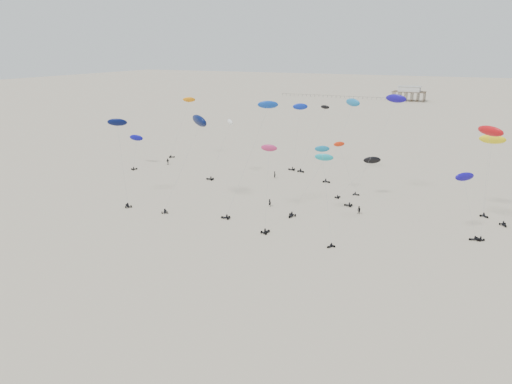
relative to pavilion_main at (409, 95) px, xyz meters
The scene contains 25 objects.
ground_plane 150.39m from the pavilion_main, 86.19° to the right, with size 900.00×900.00×0.00m, color beige.
pavilion_main is the anchor object (origin of this frame).
pier_fence 52.11m from the pavilion_main, behind, with size 80.20×0.20×1.50m.
rig_0 251.65m from the pavilion_main, 85.80° to the right, with size 8.11×7.90×14.11m.
rig_1 257.40m from the pavilion_main, 87.66° to the right, with size 8.60×16.29×19.98m.
rig_2 254.28m from the pavilion_main, 78.81° to the right, with size 6.27×6.62×12.43m.
rig_3 262.62m from the pavilion_main, 84.64° to the right, with size 7.87×11.64×18.83m.
rig_5 215.78m from the pavilion_main, 100.67° to the right, with size 7.51×8.20×19.87m.
rig_6 238.48m from the pavilion_main, 77.19° to the right, with size 5.59×7.47×17.71m.
rig_7 209.60m from the pavilion_main, 88.90° to the right, with size 5.14×16.04×21.70m.
rig_8 249.36m from the pavilion_main, 77.89° to the right, with size 6.24×13.04×21.64m.
rig_9 207.20m from the pavilion_main, 90.43° to the right, with size 5.24×13.06×19.77m.
rig_10 232.85m from the pavilion_main, 82.57° to the right, with size 10.37×16.06×26.86m.
rig_11 231.81m from the pavilion_main, 85.03° to the right, with size 7.97×4.44×13.03m.
rig_12 230.22m from the pavilion_main, 93.87° to the right, with size 4.85×11.37×16.59m.
rig_13 254.86m from the pavilion_main, 88.46° to the right, with size 9.00×12.41×25.44m.
rig_14 212.76m from the pavilion_main, 85.85° to the right, with size 6.39×17.62×23.75m.
rig_15 253.98m from the pavilion_main, 92.07° to the right, with size 7.24×15.96×22.10m.
rig_16 233.61m from the pavilion_main, 101.59° to the right, with size 7.57×9.27×10.80m.
rig_17 260.86m from the pavilion_main, 95.97° to the right, with size 10.95×9.87×20.10m.
rig_18 233.73m from the pavilion_main, 83.65° to the right, with size 9.72×8.04×11.46m.
spectator_0 250.02m from the pavilion_main, 88.21° to the right, with size 0.77×0.53×2.11m, color black.
spectator_1 247.97m from the pavilion_main, 83.54° to the right, with size 1.02×0.60×2.10m, color black.
spectator_2 227.97m from the pavilion_main, 99.67° to the right, with size 1.36×0.73×2.30m, color black.
spectator_3 225.65m from the pavilion_main, 90.34° to the right, with size 0.84×0.58×2.30m, color black.
Camera 1 is at (42.03, -0.98, 35.98)m, focal length 35.00 mm.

